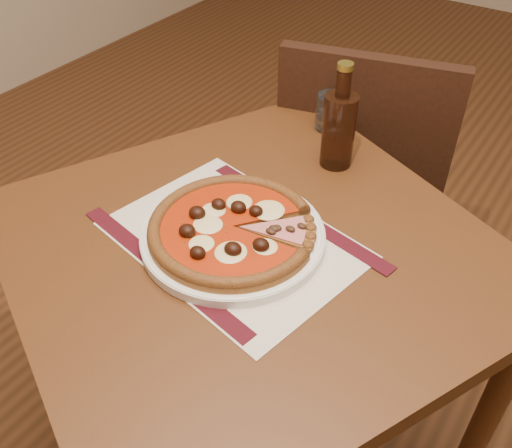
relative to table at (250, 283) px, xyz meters
The scene contains 8 objects.
table is the anchor object (origin of this frame).
chair_far 0.63m from the table, 94.77° to the left, with size 0.52×0.52×0.90m.
placemat 0.11m from the table, 157.91° to the right, with size 0.43×0.31×0.00m, color beige.
plate 0.12m from the table, 157.91° to the right, with size 0.33×0.33×0.02m, color white.
pizza 0.14m from the table, 157.72° to the right, with size 0.30×0.30×0.04m.
ham_slice 0.14m from the table, 43.40° to the left, with size 0.13×0.10×0.02m.
water_glass 0.46m from the table, 99.90° to the left, with size 0.07×0.07×0.08m, color white.
bottle 0.36m from the table, 88.89° to the left, with size 0.07×0.07×0.22m.
Camera 1 is at (0.16, -1.22, 1.43)m, focal length 40.00 mm.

